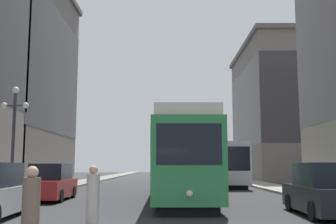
% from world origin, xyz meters
% --- Properties ---
extents(sidewalk_left, '(2.67, 120.00, 0.15)m').
position_xyz_m(sidewalk_left, '(-8.29, 40.00, 0.07)').
color(sidewalk_left, gray).
rests_on(sidewalk_left, ground).
extents(sidewalk_right, '(2.67, 120.00, 0.15)m').
position_xyz_m(sidewalk_right, '(8.29, 40.00, 0.07)').
color(sidewalk_right, gray).
rests_on(sidewalk_right, ground).
extents(streetcar, '(2.75, 14.38, 3.89)m').
position_xyz_m(streetcar, '(0.89, 13.57, 2.10)').
color(streetcar, black).
rests_on(streetcar, ground).
extents(transit_bus, '(2.75, 11.96, 3.45)m').
position_xyz_m(transit_bus, '(4.78, 27.45, 1.95)').
color(transit_bus, black).
rests_on(transit_bus, ground).
extents(parked_car_left_near, '(1.99, 4.72, 1.82)m').
position_xyz_m(parked_car_left_near, '(-5.66, 13.48, 0.84)').
color(parked_car_left_near, black).
rests_on(parked_car_left_near, ground).
extents(parked_car_right_far, '(2.05, 4.81, 1.82)m').
position_xyz_m(parked_car_right_far, '(5.66, 7.07, 0.84)').
color(parked_car_right_far, black).
rests_on(parked_car_right_far, ground).
extents(pedestrian_crossing_near, '(0.39, 0.39, 1.72)m').
position_xyz_m(pedestrian_crossing_near, '(-1.98, 5.01, 0.80)').
color(pedestrian_crossing_near, beige).
rests_on(pedestrian_crossing_near, ground).
extents(pedestrian_on_sidewalk, '(0.38, 0.38, 1.71)m').
position_xyz_m(pedestrian_on_sidewalk, '(-2.73, 1.80, 0.80)').
color(pedestrian_on_sidewalk, '#6B5B4C').
rests_on(pedestrian_on_sidewalk, ground).
extents(lamp_post_left_near, '(1.41, 0.36, 5.58)m').
position_xyz_m(lamp_post_left_near, '(-7.56, 13.22, 3.81)').
color(lamp_post_left_near, '#333338').
rests_on(lamp_post_left_near, sidewalk_left).
extents(building_right_midblock, '(15.72, 18.12, 16.39)m').
position_xyz_m(building_right_midblock, '(17.18, 42.27, 8.41)').
color(building_right_midblock, slate).
rests_on(building_right_midblock, ground).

